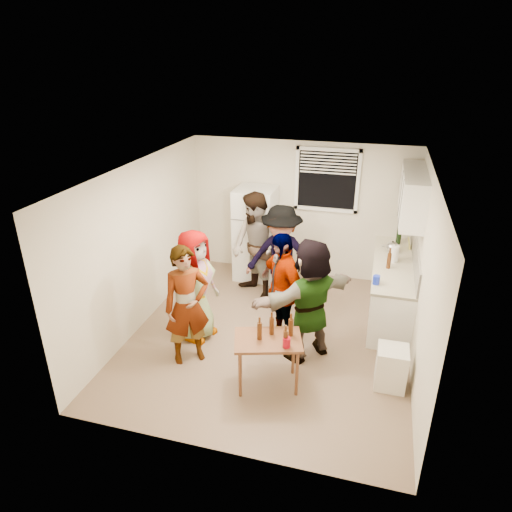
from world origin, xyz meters
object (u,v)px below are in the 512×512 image
(guest_stripe, at_px, (191,358))
(wine_bottle, at_px, (398,244))
(guest_back_right, at_px, (280,307))
(kettle, at_px, (392,252))
(guest_grey, at_px, (198,335))
(trash_bin, at_px, (391,369))
(guest_orange, at_px, (307,354))
(guest_back_left, at_px, (255,296))
(serving_table, at_px, (267,384))
(beer_bottle_table, at_px, (285,346))
(beer_bottle_counter, at_px, (388,268))
(guest_black, at_px, (280,339))
(refrigerator, at_px, (256,234))
(blue_cup, at_px, (376,284))
(red_cup, at_px, (286,347))

(guest_stripe, bearing_deg, wine_bottle, 8.22)
(wine_bottle, xyz_separation_m, guest_back_right, (-1.80, -1.09, -0.90))
(kettle, relative_size, guest_grey, 0.14)
(trash_bin, bearing_deg, guest_orange, 161.55)
(guest_stripe, bearing_deg, guest_back_left, 40.63)
(serving_table, relative_size, guest_orange, 0.47)
(kettle, distance_m, beer_bottle_table, 2.99)
(beer_bottle_counter, height_order, guest_black, beer_bottle_counter)
(refrigerator, height_order, guest_back_right, refrigerator)
(trash_bin, relative_size, guest_back_right, 0.31)
(serving_table, relative_size, guest_back_left, 0.44)
(guest_orange, bearing_deg, trash_bin, 115.66)
(blue_cup, xyz_separation_m, guest_back_left, (-1.98, 0.77, -0.90))
(trash_bin, xyz_separation_m, guest_back_right, (-1.78, 1.53, -0.25))
(wine_bottle, distance_m, beer_bottle_counter, 1.04)
(guest_black, bearing_deg, guest_stripe, -99.37)
(guest_back_right, bearing_deg, guest_black, -76.56)
(serving_table, xyz_separation_m, guest_grey, (-1.28, 0.79, 0.00))
(beer_bottle_counter, height_order, guest_stripe, beer_bottle_counter)
(red_cup, xyz_separation_m, guest_grey, (-1.53, 0.89, -0.69))
(serving_table, relative_size, guest_black, 0.48)
(guest_back_right, bearing_deg, wine_bottle, 32.03)
(kettle, height_order, guest_stripe, kettle)
(blue_cup, height_order, trash_bin, blue_cup)
(guest_black, bearing_deg, wine_bottle, 97.26)
(guest_grey, distance_m, guest_back_left, 1.48)
(beer_bottle_table, distance_m, guest_grey, 1.88)
(serving_table, xyz_separation_m, guest_back_right, (-0.27, 1.93, 0.00))
(guest_back_left, xyz_separation_m, guest_orange, (1.15, -1.41, 0.00))
(trash_bin, bearing_deg, red_cup, -158.34)
(refrigerator, bearing_deg, serving_table, -71.67)
(beer_bottle_counter, height_order, guest_orange, beer_bottle_counter)
(red_cup, distance_m, guest_back_right, 2.21)
(kettle, relative_size, guest_stripe, 0.14)
(trash_bin, height_order, serving_table, trash_bin)
(beer_bottle_table, relative_size, guest_back_left, 0.12)
(beer_bottle_table, height_order, guest_back_left, beer_bottle_table)
(trash_bin, xyz_separation_m, guest_grey, (-2.78, 0.40, -0.25))
(red_cup, relative_size, guest_orange, 0.07)
(refrigerator, bearing_deg, guest_orange, -58.01)
(kettle, distance_m, wine_bottle, 0.40)
(red_cup, height_order, guest_black, red_cup)
(wine_bottle, bearing_deg, guest_back_right, -148.66)
(serving_table, distance_m, guest_black, 1.02)
(refrigerator, xyz_separation_m, kettle, (2.40, -0.31, 0.05))
(wine_bottle, height_order, guest_stripe, wine_bottle)
(blue_cup, relative_size, red_cup, 1.03)
(blue_cup, bearing_deg, guest_orange, -142.01)
(blue_cup, relative_size, guest_grey, 0.08)
(red_cup, distance_m, guest_grey, 1.90)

